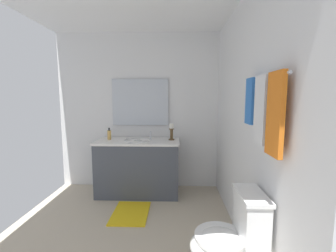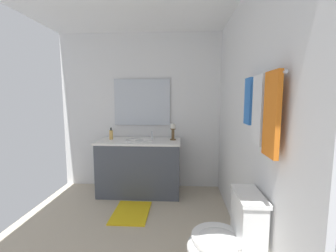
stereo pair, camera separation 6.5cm
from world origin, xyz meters
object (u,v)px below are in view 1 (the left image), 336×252
bath_mat (131,213)px  vanity_cabinet (138,167)px  mirror (140,102)px  towel_near_corner (275,114)px  soap_bottle (109,135)px  sink_basin (138,143)px  towel_center (261,110)px  towel_bar (265,78)px  toilet (229,241)px  candle_holder_tall (172,132)px  towel_near_vanity (250,101)px

bath_mat → vanity_cabinet: bearing=-180.0°
mirror → towel_near_corner: mirror is taller
mirror → soap_bottle: (0.22, -0.44, -0.49)m
sink_basin → vanity_cabinet: bearing=-90.0°
mirror → towel_center: (1.92, 1.17, -0.02)m
towel_bar → vanity_cabinet: bearing=-144.1°
vanity_cabinet → bath_mat: bearing=0.0°
mirror → towel_bar: (1.92, 1.19, 0.20)m
sink_basin → towel_near_corner: bearing=31.8°
sink_basin → towel_near_corner: 2.29m
vanity_cabinet → towel_center: bearing=35.5°
toilet → bath_mat: bearing=-137.7°
soap_bottle → towel_bar: towel_bar is taller
candle_holder_tall → towel_center: size_ratio=0.49×
sink_basin → towel_bar: size_ratio=0.56×
towel_near_corner → mirror: bearing=-151.6°
vanity_cabinet → bath_mat: 0.74m
toilet → towel_center: bearing=102.5°
mirror → bath_mat: mirror is taller
vanity_cabinet → soap_bottle: soap_bottle is taller
towel_center → candle_holder_tall: bearing=-158.5°
toilet → bath_mat: 1.48m
toilet → towel_near_vanity: towel_near_vanity is taller
candle_holder_tall → towel_near_corner: bearing=19.0°
vanity_cabinet → toilet: size_ratio=1.65×
soap_bottle → towel_center: size_ratio=0.36×
vanity_cabinet → toilet: vanity_cabinet is taller
vanity_cabinet → towel_center: 2.23m
towel_center → towel_near_corner: size_ratio=0.95×
sink_basin → towel_center: size_ratio=0.81×
towel_near_vanity → bath_mat: 1.99m
towel_near_vanity → soap_bottle: bearing=-132.1°
vanity_cabinet → candle_holder_tall: candle_holder_tall is taller
toilet → towel_bar: (-0.05, 0.22, 1.22)m
vanity_cabinet → towel_near_vanity: bearing=39.9°
vanity_cabinet → mirror: bearing=180.0°
toilet → towel_bar: 1.24m
toilet → bath_mat: size_ratio=1.25×
vanity_cabinet → sink_basin: (0.00, 0.00, 0.37)m
towel_bar → bath_mat: 2.22m
sink_basin → bath_mat: sink_basin is taller
soap_bottle → toilet: size_ratio=0.24×
mirror → candle_holder_tall: size_ratio=3.66×
bath_mat → sink_basin: bearing=179.9°
vanity_cabinet → towel_near_vanity: (1.40, 1.17, 1.00)m
bath_mat → towel_bar: bearing=49.4°
candle_holder_tall → towel_near_vanity: 1.68m
mirror → bath_mat: bearing=0.0°
vanity_cabinet → towel_bar: 2.34m
towel_bar → towel_near_vanity: 0.29m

